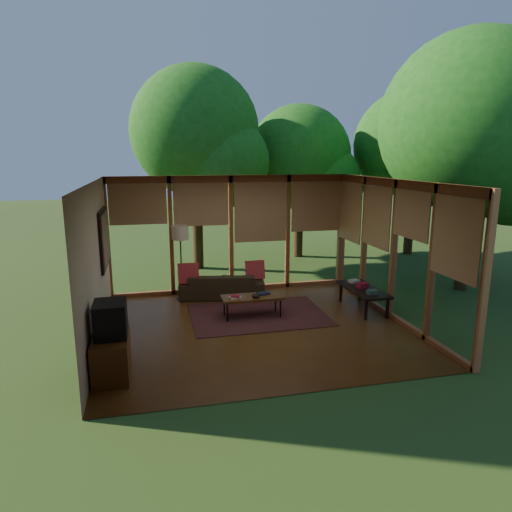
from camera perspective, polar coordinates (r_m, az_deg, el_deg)
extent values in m
plane|color=brown|center=(8.61, -0.03, -8.90)|extent=(5.50, 5.50, 0.00)
plane|color=white|center=(8.03, -0.03, 9.35)|extent=(5.50, 5.50, 0.00)
cube|color=beige|center=(8.06, -19.43, -1.07)|extent=(0.04, 5.00, 2.70)
cube|color=beige|center=(5.89, 5.58, -5.24)|extent=(5.50, 0.04, 2.70)
cube|color=#9B5630|center=(10.62, -3.13, 2.76)|extent=(5.50, 0.12, 2.70)
cube|color=#9B5630|center=(9.23, 16.83, 0.76)|extent=(0.12, 5.00, 2.70)
plane|color=#2C4E1D|center=(18.88, 18.36, 2.22)|extent=(40.00, 40.00, 0.00)
cylinder|color=#362613|center=(12.83, -7.47, 9.19)|extent=(0.28, 0.28, 4.86)
sphere|color=#135413|center=(12.83, -7.65, 15.21)|extent=(3.46, 3.46, 3.46)
cylinder|color=#362613|center=(14.39, 5.31, 7.81)|extent=(0.28, 0.28, 3.97)
sphere|color=#135413|center=(14.35, 5.40, 12.20)|extent=(3.16, 3.16, 3.16)
cylinder|color=#362613|center=(11.57, 24.60, 8.00)|extent=(0.28, 0.28, 4.92)
sphere|color=#135413|center=(11.58, 25.23, 14.74)|extent=(4.01, 4.01, 4.01)
cylinder|color=#362613|center=(15.35, 18.09, 8.44)|extent=(0.28, 0.28, 4.45)
sphere|color=#135413|center=(15.33, 18.41, 13.05)|extent=(3.32, 3.32, 3.32)
cube|color=maroon|center=(9.23, 0.27, -7.35)|extent=(2.68, 1.90, 0.01)
imported|color=#332A19|center=(10.33, -4.27, -3.66)|extent=(1.99, 1.05, 0.55)
cube|color=maroon|center=(10.11, -8.46, -2.19)|extent=(0.45, 0.24, 0.47)
cube|color=maroon|center=(10.34, -0.14, -1.79)|extent=(0.42, 0.23, 0.44)
cube|color=beige|center=(8.89, -2.62, -5.20)|extent=(0.24, 0.20, 0.03)
cube|color=maroon|center=(8.88, -2.62, -5.02)|extent=(0.20, 0.17, 0.03)
cube|color=#151D30|center=(9.14, 0.94, -4.70)|extent=(0.26, 0.22, 0.03)
ellipsoid|color=black|center=(8.92, -0.03, -5.00)|extent=(0.16, 0.16, 0.07)
cube|color=brown|center=(7.10, -17.61, -11.71)|extent=(0.50, 1.00, 0.60)
cube|color=black|center=(6.90, -17.74, -7.52)|extent=(0.45, 0.55, 0.50)
cube|color=#32584D|center=(9.34, 14.37, -4.38)|extent=(0.22, 0.16, 0.08)
cube|color=maroon|center=(9.72, 13.16, -3.58)|extent=(0.25, 0.20, 0.10)
cube|color=beige|center=(10.07, 12.15, -3.09)|extent=(0.25, 0.21, 0.06)
cylinder|color=black|center=(10.37, -9.18, -5.22)|extent=(0.26, 0.26, 0.03)
cylinder|color=black|center=(10.17, -9.33, -1.05)|extent=(0.03, 0.03, 1.52)
cylinder|color=beige|center=(10.03, -9.47, 2.90)|extent=(0.36, 0.36, 0.30)
cube|color=brown|center=(9.02, -0.48, -5.20)|extent=(1.20, 0.50, 0.05)
cylinder|color=black|center=(8.82, -3.60, -7.09)|extent=(0.03, 0.03, 0.38)
cylinder|color=black|center=(9.05, 3.07, -6.58)|extent=(0.03, 0.03, 0.38)
cylinder|color=black|center=(9.16, -3.99, -6.36)|extent=(0.03, 0.03, 0.38)
cylinder|color=black|center=(9.37, 2.45, -5.89)|extent=(0.03, 0.03, 0.38)
cube|color=black|center=(9.70, 13.27, -4.09)|extent=(0.60, 1.40, 0.05)
cube|color=black|center=(9.16, 13.57, -6.61)|extent=(0.05, 0.05, 0.40)
cube|color=black|center=(9.37, 16.10, -6.32)|extent=(0.05, 0.05, 0.40)
cube|color=black|center=(10.19, 10.54, -4.51)|extent=(0.05, 0.05, 0.40)
cube|color=black|center=(10.38, 12.87, -4.30)|extent=(0.05, 0.05, 0.40)
cube|color=black|center=(9.38, -18.49, 2.08)|extent=(0.05, 1.35, 1.15)
cube|color=#1C7B7E|center=(9.38, -18.31, 2.09)|extent=(0.02, 1.20, 1.00)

